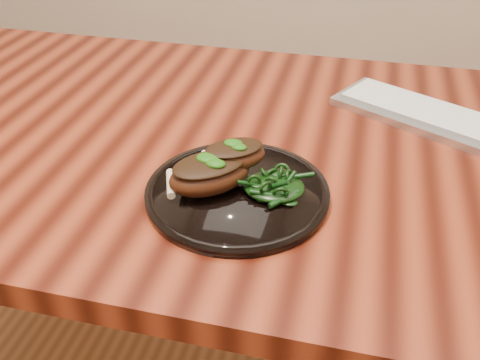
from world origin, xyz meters
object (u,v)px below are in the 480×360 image
(plate, at_px, (237,192))
(lamb_chop_front, at_px, (209,173))
(greens_heap, at_px, (274,183))
(keyboard, at_px, (452,123))
(desk, at_px, (256,179))

(plate, relative_size, lamb_chop_front, 1.88)
(lamb_chop_front, height_order, greens_heap, lamb_chop_front)
(greens_heap, distance_m, keyboard, 0.39)
(desk, bearing_deg, plate, -87.08)
(lamb_chop_front, xyz_separation_m, greens_heap, (0.09, 0.01, -0.01))
(plate, bearing_deg, desk, 92.92)
(lamb_chop_front, bearing_deg, keyboard, 40.12)
(greens_heap, bearing_deg, plate, -174.81)
(greens_heap, bearing_deg, desk, 109.92)
(desk, height_order, plate, plate)
(plate, bearing_deg, keyboard, 42.43)
(plate, xyz_separation_m, greens_heap, (0.05, 0.00, 0.02))
(keyboard, bearing_deg, greens_heap, -132.94)
(plate, xyz_separation_m, keyboard, (0.31, 0.29, 0.00))
(keyboard, bearing_deg, plate, -137.57)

